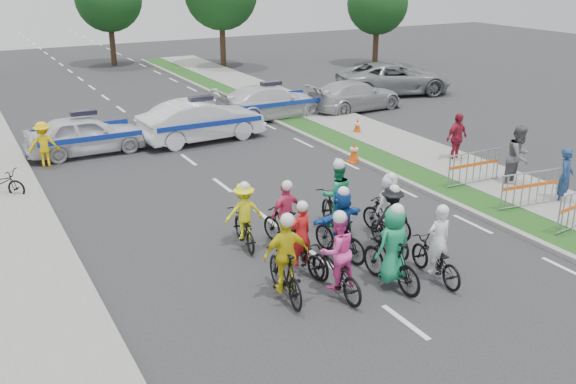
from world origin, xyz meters
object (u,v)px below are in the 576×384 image
rider_7 (388,211)px  civilian_sedan (355,96)px  rider_4 (390,225)px  rider_8 (336,205)px  rider_0 (436,255)px  spectator_1 (519,157)px  rider_5 (341,228)px  rider_6 (300,247)px  rider_9 (286,221)px  rider_1 (392,255)px  rider_2 (336,263)px  police_car_1 (202,121)px  barrier_1 (530,191)px  spectator_2 (457,138)px  barrier_2 (474,169)px  marshal_hiviz (44,144)px  police_car_2 (271,102)px  cone_0 (354,152)px  spectator_0 (565,176)px  civilian_suv (394,78)px  tree_2 (377,4)px  rider_3 (286,266)px  police_car_0 (86,134)px  rider_10 (244,220)px  parked_bike (0,183)px  cone_1 (357,127)px

rider_7 → civilian_sedan: 14.17m
rider_4 → rider_8: rider_8 is taller
rider_0 → spectator_1: spectator_1 is taller
rider_5 → spectator_1: spectator_1 is taller
rider_6 → rider_9: (0.30, 1.25, 0.11)m
spectator_1 → rider_1: bearing=-171.9°
rider_2 → police_car_1: (1.92, 12.50, 0.08)m
rider_4 → barrier_1: (5.03, 0.31, -0.11)m
rider_6 → spectator_2: 9.80m
barrier_2 → police_car_1: bearing=121.1°
rider_0 → marshal_hiviz: rider_0 is taller
spectator_1 → spectator_2: spectator_1 is taller
rider_1 → police_car_2: size_ratio=0.39×
rider_4 → civilian_sedan: rider_4 is taller
rider_0 → cone_0: 8.63m
rider_9 → spectator_0: rider_9 is taller
cone_0 → spectator_1: bearing=-56.8°
civilian_suv → rider_4: bearing=157.3°
rider_8 → tree_2: bearing=-116.8°
rider_3 → marshal_hiviz: bearing=-69.0°
cone_0 → tree_2: 21.65m
rider_8 → police_car_0: bearing=-57.1°
rider_2 → rider_4: bearing=-153.2°
rider_6 → civilian_sedan: bearing=-137.9°
rider_0 → rider_1: (-1.04, 0.20, 0.16)m
rider_2 → rider_6: 1.28m
rider_2 → rider_4: rider_2 is taller
civilian_sedan → marshal_hiviz: size_ratio=3.05×
marshal_hiviz → spectator_1: bearing=154.0°
spectator_1 → barrier_2: 1.39m
police_car_1 → police_car_2: bearing=-67.0°
police_car_1 → barrier_1: police_car_1 is taller
rider_4 → cone_0: 7.15m
rider_1 → rider_7: bearing=-128.7°
rider_6 → rider_7: bearing=-177.1°
rider_10 → parked_bike: 8.14m
rider_10 → rider_9: bearing=154.6°
parked_bike → rider_6: bearing=-107.8°
rider_6 → police_car_0: rider_6 is taller
rider_7 → rider_10: 3.60m
civilian_suv → parked_bike: size_ratio=3.61×
rider_0 → police_car_2: bearing=-99.0°
spectator_0 → spectator_1: 1.69m
rider_7 → marshal_hiviz: bearing=-68.4°
rider_10 → spectator_0: 9.33m
rider_7 → cone_1: 9.79m
rider_5 → rider_9: 1.40m
rider_0 → civilian_sedan: (7.75, 14.55, 0.09)m
rider_9 → marshal_hiviz: (-4.05, 9.51, 0.09)m
spectator_2 → cone_1: (-0.93, 4.57, -0.52)m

